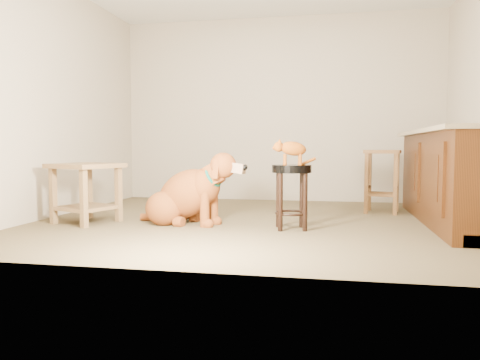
% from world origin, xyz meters
% --- Properties ---
extents(floor, '(4.50, 4.00, 0.01)m').
position_xyz_m(floor, '(0.00, 0.00, 0.00)').
color(floor, brown).
rests_on(floor, ground).
extents(room_shell, '(4.54, 4.04, 2.62)m').
position_xyz_m(room_shell, '(0.00, 0.00, 1.68)').
color(room_shell, '#B3A790').
rests_on(room_shell, ground).
extents(cabinet_run, '(0.70, 2.56, 0.94)m').
position_xyz_m(cabinet_run, '(1.94, 0.30, 0.44)').
color(cabinet_run, '#3E1F0B').
rests_on(cabinet_run, ground).
extents(padded_stool, '(0.37, 0.37, 0.60)m').
position_xyz_m(padded_stool, '(0.38, -0.37, 0.43)').
color(padded_stool, black).
rests_on(padded_stool, ground).
extents(wood_stool, '(0.46, 0.46, 0.73)m').
position_xyz_m(wood_stool, '(1.33, 0.94, 0.38)').
color(wood_stool, brown).
rests_on(wood_stool, ground).
extents(side_table, '(0.74, 0.74, 0.60)m').
position_xyz_m(side_table, '(-1.68, -0.39, 0.40)').
color(side_table, brown).
rests_on(side_table, ground).
extents(golden_retriever, '(1.18, 0.65, 0.76)m').
position_xyz_m(golden_retriever, '(-0.65, -0.27, 0.28)').
color(golden_retriever, brown).
rests_on(golden_retriever, ground).
extents(tabby_kitten, '(0.40, 0.21, 0.26)m').
position_xyz_m(tabby_kitten, '(0.37, -0.37, 0.74)').
color(tabby_kitten, '#89400D').
rests_on(tabby_kitten, padded_stool).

